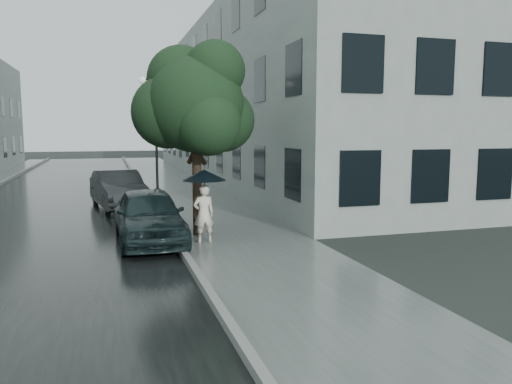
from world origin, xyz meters
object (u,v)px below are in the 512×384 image
object	(u,v)px
car_far	(119,190)
car_near	(149,215)
street_tree	(195,103)
pedestrian	(204,214)
lamp_post	(153,127)

from	to	relation	value
car_far	car_near	bearing A→B (deg)	-94.08
car_far	street_tree	bearing A→B (deg)	-79.70
street_tree	car_near	world-z (taller)	street_tree
street_tree	car_far	bearing A→B (deg)	110.18
car_far	pedestrian	bearing A→B (deg)	-83.03
street_tree	car_far	distance (m)	6.39
pedestrian	street_tree	size ratio (longest dim) A/B	0.28
lamp_post	car_far	xyz separation A→B (m)	(-1.68, -4.31, -2.29)
street_tree	car_near	xyz separation A→B (m)	(-1.36, -0.65, -2.89)
car_near	street_tree	bearing A→B (deg)	24.22
street_tree	lamp_post	distance (m)	9.68
pedestrian	car_near	distance (m)	1.42
lamp_post	car_far	world-z (taller)	lamp_post
lamp_post	car_far	size ratio (longest dim) A/B	1.24
lamp_post	car_far	bearing A→B (deg)	-96.05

